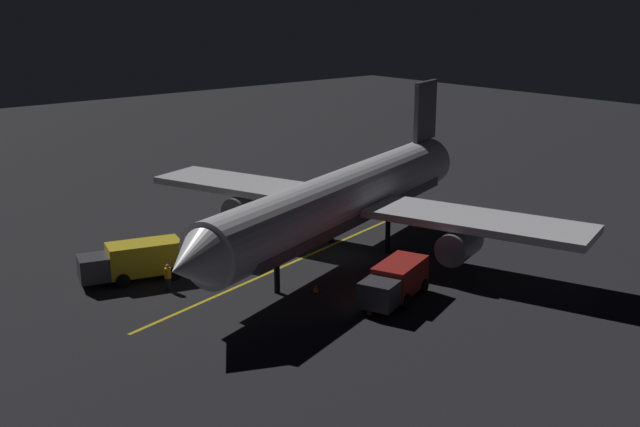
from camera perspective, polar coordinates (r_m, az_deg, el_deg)
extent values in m
cube|color=black|center=(54.10, 1.62, -3.30)|extent=(180.00, 180.00, 0.20)
cube|color=gold|center=(52.47, -2.48, -3.80)|extent=(6.82, 26.72, 0.01)
cylinder|color=white|center=(52.85, 1.65, 1.14)|extent=(12.71, 28.67, 3.86)
cube|color=#4C4C56|center=(53.12, 1.64, 0.03)|extent=(11.17, 24.49, 0.69)
cone|color=white|center=(40.62, -9.40, -3.64)|extent=(4.56, 4.11, 3.78)
cone|color=white|center=(67.03, 8.58, 4.11)|extent=(4.74, 5.48, 3.47)
cube|color=#4C4C56|center=(63.81, 7.76, 7.50)|extent=(1.47, 3.53, 4.78)
cube|color=white|center=(50.57, 11.56, -0.54)|extent=(15.32, 9.11, 0.50)
cylinder|color=slate|center=(50.13, 10.21, -2.29)|extent=(3.00, 3.70, 2.10)
cube|color=white|center=(59.08, -5.42, 2.07)|extent=(15.32, 9.11, 0.50)
cylinder|color=slate|center=(58.08, -5.51, 0.40)|extent=(3.00, 3.70, 2.10)
cylinder|color=black|center=(47.34, -3.19, -4.55)|extent=(0.45, 0.45, 2.29)
cylinder|color=black|center=(54.73, 5.01, -1.75)|extent=(0.45, 0.45, 2.29)
cylinder|color=black|center=(56.83, 0.83, -1.02)|extent=(0.45, 0.45, 2.29)
cube|color=gold|center=(50.72, -12.80, -3.17)|extent=(3.30, 4.98, 2.00)
cube|color=#38383D|center=(50.34, -16.34, -3.87)|extent=(2.42, 2.29, 1.50)
cylinder|color=black|center=(50.80, -14.50, -4.45)|extent=(2.47, 1.51, 0.90)
cylinder|color=black|center=(51.35, -10.98, -4.01)|extent=(2.47, 1.51, 0.90)
cube|color=maroon|center=(46.77, 5.90, -4.61)|extent=(3.34, 4.45, 1.80)
cube|color=#38383D|center=(44.36, 4.38, -5.93)|extent=(2.49, 2.38, 1.50)
cylinder|color=black|center=(45.91, 5.17, -6.19)|extent=(2.48, 1.64, 0.90)
cylinder|color=black|center=(48.29, 6.54, -5.10)|extent=(2.48, 1.64, 0.90)
cylinder|color=black|center=(48.71, -11.09, -5.15)|extent=(0.32, 0.32, 0.85)
cylinder|color=orange|center=(48.45, -11.14, -4.32)|extent=(0.40, 0.40, 0.65)
sphere|color=tan|center=(48.30, -11.17, -3.82)|extent=(0.24, 0.24, 0.24)
cone|color=#EA590F|center=(47.64, -0.32, -5.52)|extent=(0.36, 0.36, 0.55)
cube|color=black|center=(47.73, -0.32, -5.81)|extent=(0.50, 0.50, 0.03)
cone|color=#EA590F|center=(44.57, 3.68, -7.10)|extent=(0.36, 0.36, 0.55)
cube|color=black|center=(44.67, 3.67, -7.41)|extent=(0.50, 0.50, 0.03)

